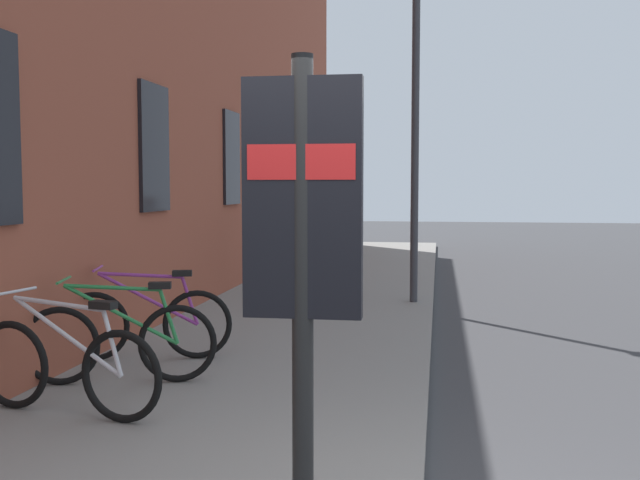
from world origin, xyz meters
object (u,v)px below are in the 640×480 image
(street_lamp, at_px, (416,93))
(transit_info_sign, at_px, (303,231))
(pedestrian_by_facade, at_px, (290,236))
(bicycle_end_of_row, at_px, (66,367))
(bicycle_mid_rack, at_px, (147,323))
(bicycle_beside_lamp, at_px, (120,342))

(street_lamp, bearing_deg, transit_info_sign, 178.29)
(pedestrian_by_facade, distance_m, street_lamp, 2.96)
(bicycle_end_of_row, distance_m, pedestrian_by_facade, 6.20)
(bicycle_end_of_row, bearing_deg, bicycle_mid_rack, 2.93)
(bicycle_beside_lamp, bearing_deg, pedestrian_by_facade, -5.70)
(bicycle_end_of_row, height_order, bicycle_beside_lamp, same)
(bicycle_end_of_row, height_order, transit_info_sign, transit_info_sign)
(pedestrian_by_facade, relative_size, street_lamp, 0.30)
(bicycle_beside_lamp, distance_m, bicycle_mid_rack, 0.92)
(transit_info_sign, bearing_deg, pedestrian_by_facade, 11.95)
(bicycle_end_of_row, distance_m, bicycle_beside_lamp, 0.95)
(bicycle_end_of_row, bearing_deg, bicycle_beside_lamp, -1.38)
(bicycle_end_of_row, height_order, bicycle_mid_rack, same)
(street_lamp, bearing_deg, bicycle_mid_rack, 148.73)
(transit_info_sign, bearing_deg, bicycle_mid_rack, 31.54)
(bicycle_beside_lamp, xyz_separation_m, street_lamp, (5.20, -2.48, 2.83))
(bicycle_end_of_row, height_order, street_lamp, street_lamp)
(transit_info_sign, relative_size, pedestrian_by_facade, 1.46)
(bicycle_mid_rack, bearing_deg, street_lamp, -31.27)
(bicycle_beside_lamp, distance_m, pedestrian_by_facade, 5.27)
(bicycle_mid_rack, height_order, transit_info_sign, transit_info_sign)
(pedestrian_by_facade, height_order, street_lamp, street_lamp)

